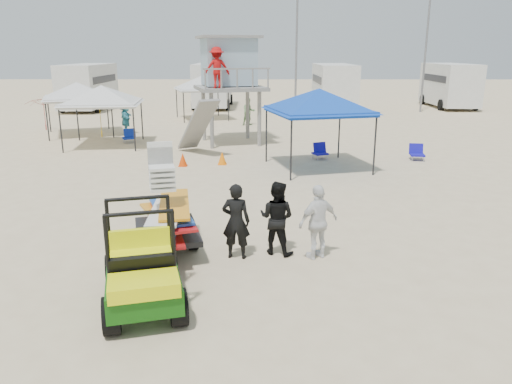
{
  "coord_description": "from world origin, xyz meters",
  "views": [
    {
      "loc": [
        0.57,
        -7.21,
        4.2
      ],
      "look_at": [
        0.5,
        3.0,
        1.3
      ],
      "focal_mm": 35.0,
      "sensor_mm": 36.0,
      "label": 1
    }
  ],
  "objects_px": {
    "lifeguard_tower": "(228,66)",
    "man_left": "(236,221)",
    "utility_cart": "(140,260)",
    "canopy_blue": "(319,93)",
    "surf_trailer": "(165,214)"
  },
  "relations": [
    {
      "from": "lifeguard_tower",
      "to": "man_left",
      "type": "bearing_deg",
      "value": -86.01
    },
    {
      "from": "utility_cart",
      "to": "canopy_blue",
      "type": "height_order",
      "value": "canopy_blue"
    },
    {
      "from": "utility_cart",
      "to": "canopy_blue",
      "type": "relative_size",
      "value": 0.65
    },
    {
      "from": "lifeguard_tower",
      "to": "canopy_blue",
      "type": "xyz_separation_m",
      "value": [
        3.56,
        -5.29,
        -0.77
      ]
    },
    {
      "from": "man_left",
      "to": "lifeguard_tower",
      "type": "height_order",
      "value": "lifeguard_tower"
    },
    {
      "from": "man_left",
      "to": "canopy_blue",
      "type": "bearing_deg",
      "value": -101.04
    },
    {
      "from": "utility_cart",
      "to": "man_left",
      "type": "xyz_separation_m",
      "value": [
        1.52,
        2.03,
        -0.02
      ]
    },
    {
      "from": "man_left",
      "to": "lifeguard_tower",
      "type": "xyz_separation_m",
      "value": [
        -0.95,
        13.62,
        2.73
      ]
    },
    {
      "from": "surf_trailer",
      "to": "canopy_blue",
      "type": "distance_m",
      "value": 9.23
    },
    {
      "from": "canopy_blue",
      "to": "surf_trailer",
      "type": "bearing_deg",
      "value": -117.16
    },
    {
      "from": "surf_trailer",
      "to": "canopy_blue",
      "type": "bearing_deg",
      "value": 62.84
    },
    {
      "from": "lifeguard_tower",
      "to": "surf_trailer",
      "type": "bearing_deg",
      "value": -92.43
    },
    {
      "from": "utility_cart",
      "to": "lifeguard_tower",
      "type": "distance_m",
      "value": 15.9
    },
    {
      "from": "utility_cart",
      "to": "surf_trailer",
      "type": "relative_size",
      "value": 1.02
    },
    {
      "from": "utility_cart",
      "to": "surf_trailer",
      "type": "distance_m",
      "value": 2.33
    }
  ]
}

